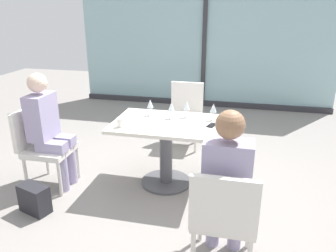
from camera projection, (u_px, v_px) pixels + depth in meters
name	position (u px, v px, depth m)	size (l,w,h in m)	color
ground_plane	(166.00, 182.00, 3.78)	(12.00, 12.00, 0.00)	gray
window_wall_backdrop	(204.00, 43.00, 6.29)	(4.87, 0.10, 2.70)	#91B7BC
dining_table_main	(166.00, 140.00, 3.60)	(1.12, 0.80, 0.73)	silver
chair_side_end	(41.00, 143.00, 3.60)	(0.50, 0.46, 0.87)	silver
chair_front_right	(224.00, 214.00, 2.37)	(0.46, 0.50, 0.87)	silver
chair_near_window	(185.00, 110.00, 4.70)	(0.46, 0.51, 0.87)	silver
person_side_end	(48.00, 126.00, 3.51)	(0.39, 0.34, 1.26)	#9E93B7
person_front_right	(227.00, 182.00, 2.40)	(0.34, 0.39, 1.26)	#9E93B7
wine_glass_0	(213.00, 108.00, 3.55)	(0.07, 0.07, 0.18)	silver
wine_glass_1	(187.00, 106.00, 3.64)	(0.07, 0.07, 0.18)	silver
wine_glass_2	(171.00, 107.00, 3.59)	(0.07, 0.07, 0.18)	silver
wine_glass_3	(150.00, 104.00, 3.70)	(0.07, 0.07, 0.18)	silver
coffee_cup	(121.00, 123.00, 3.38)	(0.08, 0.08, 0.09)	white
cell_phone_on_table	(212.00, 125.00, 3.42)	(0.07, 0.14, 0.01)	black
handbag_0	(34.00, 199.00, 3.21)	(0.30, 0.16, 0.28)	#232328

